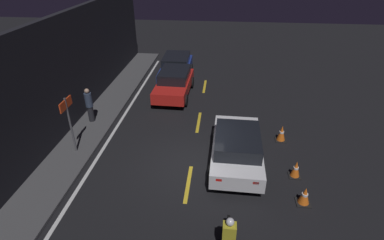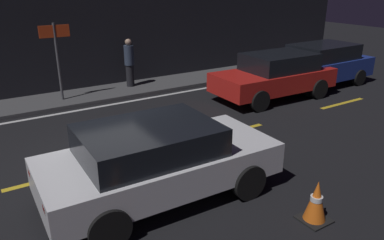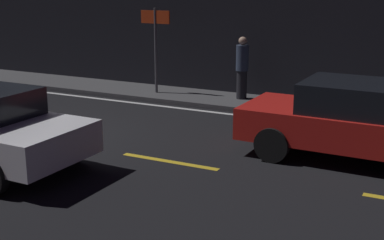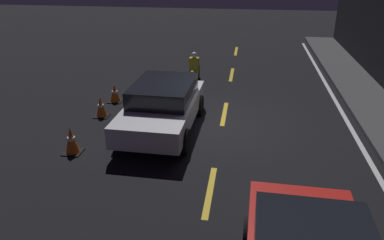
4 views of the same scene
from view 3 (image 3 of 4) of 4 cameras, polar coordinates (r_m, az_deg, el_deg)
ground_plane at (r=12.03m, az=-17.15°, el=-1.80°), size 56.00×56.00×0.00m
raised_curb at (r=15.85m, az=-4.76°, el=2.95°), size 28.00×1.73×0.13m
building_front at (r=16.41m, az=-3.07°, el=12.09°), size 28.00×0.30×5.07m
lane_dash_d at (r=10.01m, az=-2.41°, el=-4.44°), size 2.00×0.14×0.01m
lane_solid_kerb at (r=14.95m, az=-6.98°, el=1.93°), size 25.20×0.14×0.01m
taxi_red at (r=10.35m, az=17.22°, el=0.07°), size 4.17×1.98×1.48m
pedestrian at (r=14.58m, az=5.37°, el=5.60°), size 0.34×0.34×1.69m
shop_sign at (r=15.26m, az=-3.91°, el=9.18°), size 0.90×0.08×2.40m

